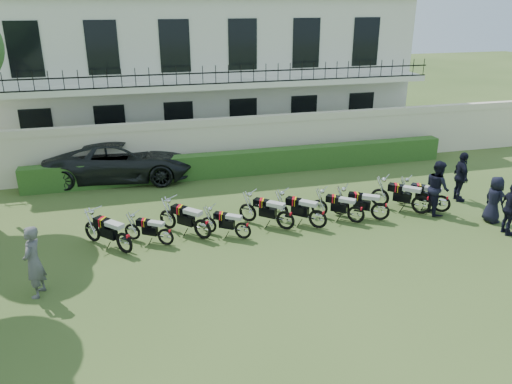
# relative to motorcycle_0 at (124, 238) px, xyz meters

# --- Properties ---
(ground) EXTENTS (100.00, 100.00, 0.00)m
(ground) POSITION_rel_motorcycle_0_xyz_m (4.22, -1.16, -0.51)
(ground) COLOR #324C1E
(ground) RESTS_ON ground
(perimeter_wall) EXTENTS (30.00, 0.35, 2.30)m
(perimeter_wall) POSITION_rel_motorcycle_0_xyz_m (4.22, 6.84, 0.66)
(perimeter_wall) COLOR beige
(perimeter_wall) RESTS_ON ground
(hedge) EXTENTS (18.00, 0.60, 1.00)m
(hedge) POSITION_rel_motorcycle_0_xyz_m (5.22, 6.04, -0.01)
(hedge) COLOR #264C1B
(hedge) RESTS_ON ground
(building) EXTENTS (20.40, 9.60, 7.40)m
(building) POSITION_rel_motorcycle_0_xyz_m (4.22, 12.80, 3.20)
(building) COLOR silver
(building) RESTS_ON ground
(motorcycle_0) EXTENTS (1.43, 1.59, 1.11)m
(motorcycle_0) POSITION_rel_motorcycle_0_xyz_m (0.00, 0.00, 0.00)
(motorcycle_0) COLOR black
(motorcycle_0) RESTS_ON ground
(motorcycle_1) EXTENTS (1.45, 0.99, 0.92)m
(motorcycle_1) POSITION_rel_motorcycle_0_xyz_m (1.21, 0.21, -0.09)
(motorcycle_1) COLOR black
(motorcycle_1) RESTS_ON ground
(motorcycle_2) EXTENTS (1.48, 1.55, 1.12)m
(motorcycle_2) POSITION_rel_motorcycle_0_xyz_m (2.36, 0.34, 0.00)
(motorcycle_2) COLOR black
(motorcycle_2) RESTS_ON ground
(motorcycle_3) EXTENTS (1.45, 1.06, 0.94)m
(motorcycle_3) POSITION_rel_motorcycle_0_xyz_m (3.56, 0.03, -0.08)
(motorcycle_3) COLOR black
(motorcycle_3) RESTS_ON ground
(motorcycle_4) EXTENTS (1.56, 1.42, 1.10)m
(motorcycle_4) POSITION_rel_motorcycle_0_xyz_m (5.04, 0.31, -0.01)
(motorcycle_4) COLOR black
(motorcycle_4) RESTS_ON ground
(motorcycle_5) EXTENTS (1.52, 1.45, 1.09)m
(motorcycle_5) POSITION_rel_motorcycle_0_xyz_m (6.08, 0.14, -0.01)
(motorcycle_5) COLOR black
(motorcycle_5) RESTS_ON ground
(motorcycle_6) EXTENTS (1.46, 1.31, 1.02)m
(motorcycle_6) POSITION_rel_motorcycle_0_xyz_m (7.46, 0.20, -0.04)
(motorcycle_6) COLOR black
(motorcycle_6) RESTS_ON ground
(motorcycle_7) EXTENTS (1.68, 1.17, 1.07)m
(motorcycle_7) POSITION_rel_motorcycle_0_xyz_m (8.34, 0.20, -0.02)
(motorcycle_7) COLOR black
(motorcycle_7) RESTS_ON ground
(motorcycle_8) EXTENTS (1.62, 1.51, 1.15)m
(motorcycle_8) POSITION_rel_motorcycle_0_xyz_m (9.96, 0.30, 0.02)
(motorcycle_8) COLOR black
(motorcycle_8) RESTS_ON ground
(motorcycle_9) EXTENTS (1.43, 1.48, 1.07)m
(motorcycle_9) POSITION_rel_motorcycle_0_xyz_m (10.73, 0.26, -0.02)
(motorcycle_9) COLOR black
(motorcycle_9) RESTS_ON ground
(suv) EXTENTS (6.20, 3.51, 1.64)m
(suv) POSITION_rel_motorcycle_0_xyz_m (0.04, 6.80, 0.30)
(suv) COLOR black
(suv) RESTS_ON ground
(inspector) EXTENTS (0.62, 0.78, 1.88)m
(inspector) POSITION_rel_motorcycle_0_xyz_m (-2.16, -1.67, 0.43)
(inspector) COLOR slate
(inspector) RESTS_ON ground
(officer_2) EXTENTS (0.60, 1.07, 1.73)m
(officer_2) POSITION_rel_motorcycle_0_xyz_m (11.75, -1.77, 0.35)
(officer_2) COLOR black
(officer_2) RESTS_ON ground
(officer_3) EXTENTS (0.54, 0.80, 1.60)m
(officer_3) POSITION_rel_motorcycle_0_xyz_m (11.92, -0.83, 0.28)
(officer_3) COLOR black
(officer_3) RESTS_ON ground
(officer_4) EXTENTS (0.81, 1.00, 1.90)m
(officer_4) POSITION_rel_motorcycle_0_xyz_m (10.50, 0.30, 0.44)
(officer_4) COLOR black
(officer_4) RESTS_ON ground
(officer_5) EXTENTS (0.72, 1.17, 1.85)m
(officer_5) POSITION_rel_motorcycle_0_xyz_m (12.02, 1.09, 0.41)
(officer_5) COLOR black
(officer_5) RESTS_ON ground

